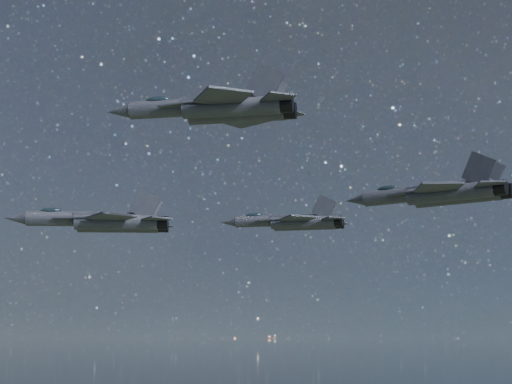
# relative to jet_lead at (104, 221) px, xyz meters

# --- Properties ---
(jet_lead) EXTENTS (17.25, 11.57, 4.36)m
(jet_lead) POSITION_rel_jet_lead_xyz_m (0.00, 0.00, 0.00)
(jet_lead) COLOR #30323C
(jet_left) EXTENTS (15.91, 11.27, 4.04)m
(jet_left) POSITION_rel_jet_lead_xyz_m (15.41, 20.18, 2.26)
(jet_left) COLOR #30323C
(jet_right) EXTENTS (15.19, 10.71, 3.84)m
(jet_right) POSITION_rel_jet_lead_xyz_m (17.96, -18.65, 5.11)
(jet_right) COLOR #30323C
(jet_slot) EXTENTS (17.08, 11.41, 4.33)m
(jet_slot) POSITION_rel_jet_lead_xyz_m (33.30, 1.83, 1.64)
(jet_slot) COLOR #30323C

